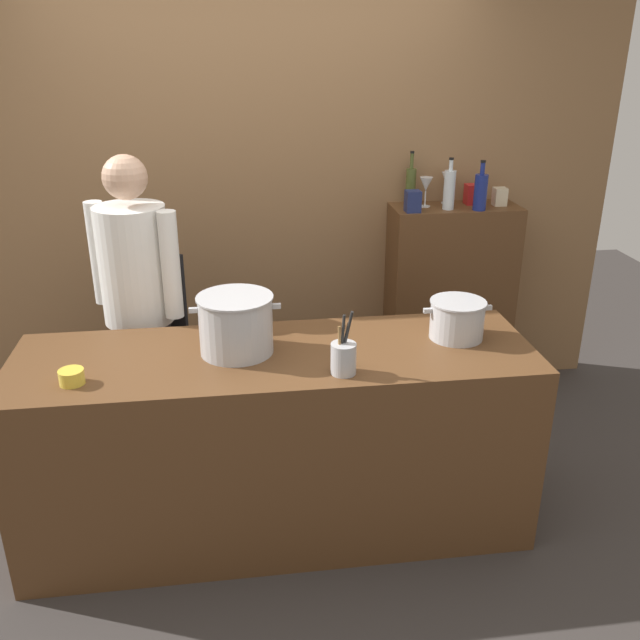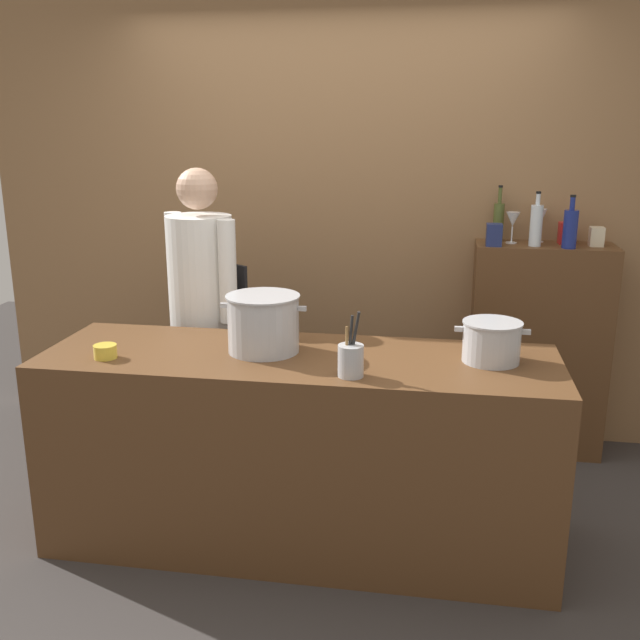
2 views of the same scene
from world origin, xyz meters
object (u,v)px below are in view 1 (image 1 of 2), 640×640
(spice_tin_red, at_px, (472,194))
(wine_glass_wide, at_px, (426,185))
(chef, at_px, (139,296))
(spice_tin_cream, at_px, (500,197))
(wine_bottle_cobalt, at_px, (481,191))
(stockpot_small, at_px, (457,319))
(spice_tin_navy, at_px, (413,201))
(butter_jar, at_px, (72,377))
(wine_bottle_clear, at_px, (449,189))
(utensil_crock, at_px, (343,357))
(stockpot_large, at_px, (236,324))
(wine_glass_tall, at_px, (448,181))
(wine_bottle_olive, at_px, (411,185))

(spice_tin_red, bearing_deg, wine_glass_wide, -174.61)
(chef, distance_m, spice_tin_cream, 2.16)
(wine_bottle_cobalt, bearing_deg, stockpot_small, -113.70)
(spice_tin_red, bearing_deg, spice_tin_navy, -161.01)
(butter_jar, xyz_separation_m, spice_tin_cream, (2.24, 1.35, 0.35))
(wine_bottle_clear, bearing_deg, spice_tin_navy, -171.18)
(utensil_crock, distance_m, butter_jar, 1.07)
(spice_tin_red, distance_m, spice_tin_navy, 0.42)
(spice_tin_cream, bearing_deg, spice_tin_navy, -171.26)
(chef, xyz_separation_m, wine_bottle_clear, (1.73, 0.52, 0.38))
(stockpot_large, height_order, stockpot_small, stockpot_large)
(stockpot_small, relative_size, spice_tin_red, 2.63)
(stockpot_small, relative_size, wine_glass_wide, 1.80)
(wine_bottle_cobalt, xyz_separation_m, wine_glass_wide, (-0.29, 0.12, 0.02))
(chef, height_order, spice_tin_navy, chef)
(stockpot_large, relative_size, wine_glass_tall, 2.06)
(wine_bottle_cobalt, bearing_deg, chef, -166.01)
(wine_glass_tall, relative_size, spice_tin_red, 1.57)
(wine_bottle_olive, relative_size, wine_glass_wide, 1.80)
(stockpot_small, relative_size, utensil_crock, 1.16)
(butter_jar, bearing_deg, wine_bottle_clear, 34.26)
(spice_tin_cream, distance_m, spice_tin_navy, 0.56)
(wine_bottle_olive, bearing_deg, stockpot_small, -94.22)
(chef, height_order, stockpot_large, chef)
(wine_bottle_clear, relative_size, spice_tin_red, 2.49)
(stockpot_large, relative_size, spice_tin_cream, 3.66)
(wine_bottle_olive, height_order, spice_tin_navy, wine_bottle_olive)
(utensil_crock, xyz_separation_m, wine_glass_tall, (0.88, 1.50, 0.39))
(wine_bottle_olive, relative_size, wine_bottle_cobalt, 1.10)
(stockpot_small, distance_m, butter_jar, 1.65)
(spice_tin_navy, bearing_deg, stockpot_small, -93.17)
(utensil_crock, relative_size, wine_glass_tall, 1.45)
(spice_tin_cream, height_order, spice_tin_navy, spice_tin_navy)
(utensil_crock, distance_m, wine_bottle_cobalt, 1.70)
(stockpot_small, relative_size, spice_tin_cream, 2.98)
(stockpot_large, xyz_separation_m, stockpot_small, (0.98, 0.02, -0.04))
(wine_bottle_cobalt, bearing_deg, stockpot_large, -143.82)
(chef, xyz_separation_m, spice_tin_red, (1.91, 0.62, 0.32))
(wine_bottle_clear, bearing_deg, utensil_crock, -121.87)
(chef, bearing_deg, stockpot_small, -167.24)
(butter_jar, xyz_separation_m, spice_tin_red, (2.09, 1.41, 0.35))
(utensil_crock, bearing_deg, spice_tin_cream, 50.17)
(utensil_crock, xyz_separation_m, spice_tin_red, (1.02, 1.46, 0.31))
(chef, relative_size, stockpot_small, 5.30)
(utensil_crock, bearing_deg, spice_tin_red, 54.99)
(chef, xyz_separation_m, wine_bottle_cobalt, (1.91, 0.48, 0.37))
(butter_jar, relative_size, wine_glass_tall, 0.53)
(chef, xyz_separation_m, butter_jar, (-0.18, -0.78, -0.04))
(butter_jar, relative_size, spice_tin_red, 0.83)
(utensil_crock, bearing_deg, wine_glass_tall, 59.67)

